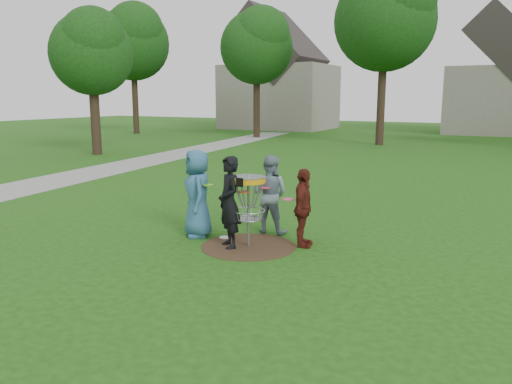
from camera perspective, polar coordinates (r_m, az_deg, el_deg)
The scene contains 11 objects.
ground at distance 9.49m, azimuth -0.85°, elevation -6.24°, with size 100.00×100.00×0.00m, color #19470F.
dirt_patch at distance 9.49m, azimuth -0.85°, elevation -6.22°, with size 1.80×1.80×0.01m, color #47331E.
concrete_path at distance 21.65m, azimuth -13.98°, elevation 3.13°, with size 2.20×40.00×0.02m, color #9E9E99.
player_blue at distance 10.07m, azimuth -6.70°, elevation -0.15°, with size 0.86×0.56×1.76m, color #2E6080.
player_black at distance 9.26m, azimuth -3.08°, elevation -1.18°, with size 0.63×0.41×1.72m, color black.
player_grey at distance 10.29m, azimuth 1.58°, elevation -0.25°, with size 0.79×0.61×1.62m, color gray.
player_maroon at distance 9.36m, azimuth 5.39°, elevation -1.83°, with size 0.87×0.36×1.48m, color #531B13.
disc_on_grass at distance 10.07m, azimuth -3.58°, elevation -5.21°, with size 0.22×0.22×0.02m, color silver.
disc_golf_basket at distance 9.24m, azimuth -0.87°, elevation -0.19°, with size 0.66×0.67×1.38m.
held_discs at distance 9.58m, azimuth -0.59°, elevation 0.14°, with size 1.85×1.08×0.19m.
tree_row at distance 29.09m, azimuth 20.92°, elevation 16.89°, with size 51.20×17.42×9.90m.
Camera 1 is at (4.38, -7.95, 2.78)m, focal length 35.00 mm.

